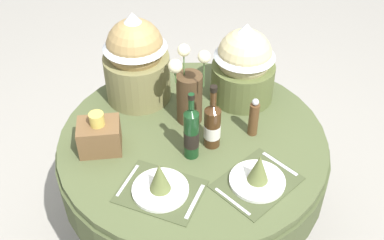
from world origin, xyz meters
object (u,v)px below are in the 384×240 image
object	(u,v)px
dining_table	(193,159)
wine_bottle_centre	(191,133)
wine_bottle_left	(212,125)
pepper_mill	(254,118)
place_setting_left	(160,184)
place_setting_right	(258,175)
woven_basket_side_left	(99,136)
gift_tub_back_left	(136,55)
flower_vase	(188,92)
gift_tub_back_right	(244,61)

from	to	relation	value
dining_table	wine_bottle_centre	size ratio (longest dim) A/B	3.74
wine_bottle_left	dining_table	bearing A→B (deg)	144.90
dining_table	wine_bottle_left	bearing A→B (deg)	-35.10
pepper_mill	wine_bottle_centre	bearing A→B (deg)	-160.15
place_setting_left	place_setting_right	distance (m)	0.41
woven_basket_side_left	gift_tub_back_left	bearing A→B (deg)	63.57
place_setting_left	pepper_mill	bearing A→B (deg)	34.20
place_setting_left	woven_basket_side_left	size ratio (longest dim) A/B	2.06
dining_table	place_setting_right	distance (m)	0.44
flower_vase	gift_tub_back_left	world-z (taller)	gift_tub_back_left
pepper_mill	wine_bottle_left	bearing A→B (deg)	-165.69
pepper_mill	woven_basket_side_left	xyz separation A→B (m)	(-0.71, -0.02, -0.02)
dining_table	wine_bottle_centre	xyz separation A→B (m)	(-0.02, -0.12, 0.28)
gift_tub_back_right	wine_bottle_centre	bearing A→B (deg)	-127.77
place_setting_left	wine_bottle_left	xyz separation A→B (m)	(0.26, 0.26, 0.07)
wine_bottle_left	place_setting_left	bearing A→B (deg)	-134.56
wine_bottle_left	gift_tub_back_right	distance (m)	0.41
place_setting_left	pepper_mill	xyz separation A→B (m)	(0.46, 0.31, 0.05)
dining_table	gift_tub_back_left	xyz separation A→B (m)	(-0.24, 0.35, 0.40)
dining_table	pepper_mill	bearing A→B (deg)	-1.11
gift_tub_back_right	place_setting_left	bearing A→B (deg)	-127.64
wine_bottle_left	woven_basket_side_left	bearing A→B (deg)	176.26
pepper_mill	gift_tub_back_left	bearing A→B (deg)	145.69
pepper_mill	gift_tub_back_left	world-z (taller)	gift_tub_back_left
place_setting_left	flower_vase	size ratio (longest dim) A/B	0.95
wine_bottle_centre	place_setting_left	bearing A→B (deg)	-127.37
flower_vase	woven_basket_side_left	size ratio (longest dim) A/B	2.18
place_setting_left	woven_basket_side_left	distance (m)	0.39
dining_table	gift_tub_back_left	bearing A→B (deg)	124.23
place_setting_right	pepper_mill	xyz separation A→B (m)	(0.05, 0.31, 0.05)
flower_vase	wine_bottle_left	bearing A→B (deg)	-64.36
dining_table	woven_basket_side_left	xyz separation A→B (m)	(-0.43, -0.02, 0.22)
place_setting_left	wine_bottle_left	distance (m)	0.37
place_setting_left	wine_bottle_centre	distance (m)	0.27
wine_bottle_left	woven_basket_side_left	world-z (taller)	wine_bottle_left
wine_bottle_left	pepper_mill	distance (m)	0.21
place_setting_right	flower_vase	size ratio (longest dim) A/B	0.96
place_setting_left	wine_bottle_centre	xyz separation A→B (m)	(0.15, 0.20, 0.09)
place_setting_right	woven_basket_side_left	bearing A→B (deg)	156.14
flower_vase	woven_basket_side_left	distance (m)	0.46
place_setting_right	dining_table	bearing A→B (deg)	126.78
place_setting_right	woven_basket_side_left	xyz separation A→B (m)	(-0.67, 0.29, 0.03)
flower_vase	gift_tub_back_right	world-z (taller)	flower_vase
dining_table	place_setting_left	size ratio (longest dim) A/B	3.06
place_setting_right	wine_bottle_left	world-z (taller)	wine_bottle_left
gift_tub_back_right	woven_basket_side_left	distance (m)	0.79
wine_bottle_left	gift_tub_back_right	xyz separation A→B (m)	(0.21, 0.34, 0.10)
wine_bottle_left	gift_tub_back_right	world-z (taller)	gift_tub_back_right
place_setting_left	wine_bottle_left	bearing A→B (deg)	45.44
wine_bottle_centre	pepper_mill	size ratio (longest dim) A/B	1.68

